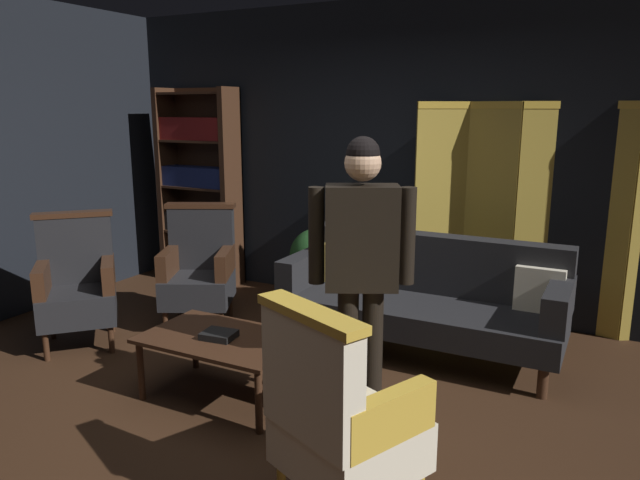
% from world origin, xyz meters
% --- Properties ---
extents(ground_plane, '(10.00, 10.00, 0.00)m').
position_xyz_m(ground_plane, '(0.00, 0.00, 0.00)').
color(ground_plane, '#331E11').
extents(back_wall, '(7.20, 0.10, 2.80)m').
position_xyz_m(back_wall, '(0.00, 2.45, 1.40)').
color(back_wall, black).
rests_on(back_wall, ground_plane).
extents(side_wall_left, '(0.10, 3.60, 2.80)m').
position_xyz_m(side_wall_left, '(-3.00, 0.60, 1.40)').
color(side_wall_left, black).
rests_on(side_wall_left, ground_plane).
extents(folding_screen, '(2.11, 0.49, 1.90)m').
position_xyz_m(folding_screen, '(1.27, 2.39, 0.99)').
color(folding_screen, '#B29338').
rests_on(folding_screen, ground_plane).
extents(bookshelf, '(0.90, 0.32, 2.05)m').
position_xyz_m(bookshelf, '(-2.15, 2.19, 1.09)').
color(bookshelf, '#382114').
rests_on(bookshelf, ground_plane).
extents(velvet_couch, '(2.12, 0.78, 0.88)m').
position_xyz_m(velvet_couch, '(0.55, 1.45, 0.45)').
color(velvet_couch, '#382114').
rests_on(velvet_couch, ground_plane).
extents(coffee_table, '(1.00, 0.64, 0.42)m').
position_xyz_m(coffee_table, '(-0.35, 0.11, 0.37)').
color(coffee_table, '#382114').
rests_on(coffee_table, ground_plane).
extents(armchair_gilt_accent, '(0.76, 0.76, 1.04)m').
position_xyz_m(armchair_gilt_accent, '(0.81, -0.58, 0.49)').
color(armchair_gilt_accent, gold).
rests_on(armchair_gilt_accent, ground_plane).
extents(armchair_wing_left, '(0.78, 0.77, 1.04)m').
position_xyz_m(armchair_wing_left, '(-1.33, 1.11, 0.49)').
color(armchair_wing_left, '#382114').
rests_on(armchair_wing_left, ground_plane).
extents(armchair_wing_right, '(0.82, 0.82, 1.04)m').
position_xyz_m(armchair_wing_right, '(-1.92, 0.34, 0.49)').
color(armchair_wing_right, '#382114').
rests_on(armchair_wing_right, ground_plane).
extents(standing_figure, '(0.54, 0.36, 1.70)m').
position_xyz_m(standing_figure, '(0.59, 0.17, 1.03)').
color(standing_figure, black).
rests_on(standing_figure, ground_plane).
extents(potted_plant, '(0.45, 0.45, 0.75)m').
position_xyz_m(potted_plant, '(-0.68, 1.98, 0.43)').
color(potted_plant, brown).
rests_on(potted_plant, ground_plane).
extents(book_black_cloth, '(0.22, 0.19, 0.04)m').
position_xyz_m(book_black_cloth, '(-0.35, 0.07, 0.44)').
color(book_black_cloth, black).
rests_on(book_black_cloth, coffee_table).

